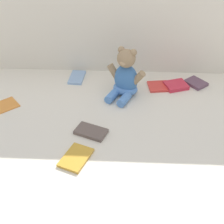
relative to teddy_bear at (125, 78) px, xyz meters
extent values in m
plane|color=silver|center=(-0.07, -0.19, -0.09)|extent=(3.20, 3.20, 0.00)
cube|color=silver|center=(-0.07, 0.23, 0.22)|extent=(1.49, 0.03, 0.62)
ellipsoid|color=#3F72B2|center=(0.00, 0.01, -0.01)|extent=(0.14, 0.13, 0.15)
ellipsoid|color=#598CD1|center=(0.00, 0.00, -0.06)|extent=(0.15, 0.14, 0.05)
sphere|color=#9E7F5B|center=(0.00, 0.00, 0.10)|extent=(0.12, 0.12, 0.09)
ellipsoid|color=tan|center=(-0.01, -0.03, 0.09)|extent=(0.04, 0.04, 0.03)
sphere|color=#9E7F5B|center=(-0.02, 0.02, 0.13)|extent=(0.04, 0.04, 0.03)
sphere|color=#9E7F5B|center=(0.03, 0.00, 0.13)|extent=(0.04, 0.04, 0.03)
cylinder|color=#9E7F5B|center=(-0.06, 0.03, 0.01)|extent=(0.08, 0.06, 0.08)
cylinder|color=#9E7F5B|center=(0.06, -0.02, 0.01)|extent=(0.08, 0.06, 0.08)
cylinder|color=#598CD1|center=(-0.06, -0.05, -0.07)|extent=(0.07, 0.09, 0.04)
cylinder|color=#598CD1|center=(0.00, -0.08, -0.07)|extent=(0.07, 0.09, 0.04)
cube|color=orange|center=(-0.56, -0.13, -0.08)|extent=(0.15, 0.15, 0.01)
cube|color=brown|center=(-0.14, -0.31, -0.08)|extent=(0.15, 0.12, 0.02)
cube|color=gold|center=(-0.18, -0.46, -0.08)|extent=(0.13, 0.16, 0.01)
cube|color=#5F4055|center=(0.36, 0.10, -0.08)|extent=(0.13, 0.13, 0.02)
cube|color=#D12B40|center=(0.26, 0.07, -0.08)|extent=(0.13, 0.12, 0.02)
cube|color=red|center=(0.17, 0.06, -0.08)|extent=(0.12, 0.11, 0.01)
cube|color=#8BAED7|center=(-0.26, 0.13, -0.08)|extent=(0.08, 0.14, 0.01)
camera|label=1|loc=(0.00, -1.28, 0.77)|focal=49.85mm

